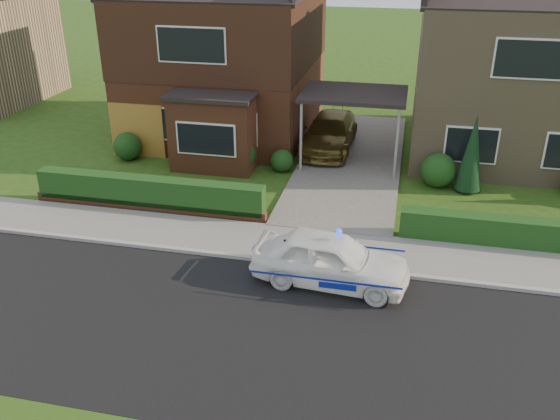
# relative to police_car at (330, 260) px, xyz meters

# --- Properties ---
(ground) EXTENTS (120.00, 120.00, 0.00)m
(ground) POSITION_rel_police_car_xyz_m (-0.43, -2.40, -0.68)
(ground) COLOR #244712
(ground) RESTS_ON ground
(road) EXTENTS (60.00, 6.00, 0.02)m
(road) POSITION_rel_police_car_xyz_m (-0.43, -2.40, -0.68)
(road) COLOR black
(road) RESTS_ON ground
(kerb) EXTENTS (60.00, 0.16, 0.12)m
(kerb) POSITION_rel_police_car_xyz_m (-0.43, 0.65, -0.62)
(kerb) COLOR #9E9993
(kerb) RESTS_ON ground
(sidewalk) EXTENTS (60.00, 2.00, 0.10)m
(sidewalk) POSITION_rel_police_car_xyz_m (-0.43, 1.70, -0.63)
(sidewalk) COLOR slate
(sidewalk) RESTS_ON ground
(driveway) EXTENTS (3.80, 12.00, 0.12)m
(driveway) POSITION_rel_police_car_xyz_m (-0.43, 8.60, -0.62)
(driveway) COLOR #666059
(driveway) RESTS_ON ground
(house_left) EXTENTS (7.50, 9.53, 7.25)m
(house_left) POSITION_rel_police_car_xyz_m (-6.21, 11.50, 3.13)
(house_left) COLOR brown
(house_left) RESTS_ON ground
(house_right) EXTENTS (7.50, 8.06, 7.25)m
(house_right) POSITION_rel_police_car_xyz_m (5.37, 11.59, 2.99)
(house_right) COLOR #8F7957
(house_right) RESTS_ON ground
(carport_link) EXTENTS (3.80, 3.00, 2.77)m
(carport_link) POSITION_rel_police_car_xyz_m (-0.43, 8.55, 1.98)
(carport_link) COLOR black
(carport_link) RESTS_ON ground
(garage_door) EXTENTS (2.20, 0.10, 2.10)m
(garage_door) POSITION_rel_police_car_xyz_m (-8.68, 7.56, 0.37)
(garage_door) COLOR #925B1F
(garage_door) RESTS_ON ground
(dwarf_wall) EXTENTS (7.70, 0.25, 0.36)m
(dwarf_wall) POSITION_rel_police_car_xyz_m (-6.23, 2.90, -0.50)
(dwarf_wall) COLOR brown
(dwarf_wall) RESTS_ON ground
(hedge_left) EXTENTS (7.50, 0.55, 0.90)m
(hedge_left) POSITION_rel_police_car_xyz_m (-6.23, 3.05, -0.68)
(hedge_left) COLOR #103413
(hedge_left) RESTS_ON ground
(hedge_right) EXTENTS (7.50, 0.55, 0.80)m
(hedge_right) POSITION_rel_police_car_xyz_m (5.37, 2.95, -0.68)
(hedge_right) COLOR #103413
(hedge_right) RESTS_ON ground
(shrub_left_far) EXTENTS (1.08, 1.08, 1.08)m
(shrub_left_far) POSITION_rel_police_car_xyz_m (-8.93, 7.10, -0.14)
(shrub_left_far) COLOR #103413
(shrub_left_far) RESTS_ON ground
(shrub_left_mid) EXTENTS (1.32, 1.32, 1.32)m
(shrub_left_mid) POSITION_rel_police_car_xyz_m (-4.43, 6.90, -0.02)
(shrub_left_mid) COLOR #103413
(shrub_left_mid) RESTS_ON ground
(shrub_left_near) EXTENTS (0.84, 0.84, 0.84)m
(shrub_left_near) POSITION_rel_police_car_xyz_m (-2.83, 7.20, -0.26)
(shrub_left_near) COLOR #103413
(shrub_left_near) RESTS_ON ground
(shrub_right_near) EXTENTS (1.20, 1.20, 1.20)m
(shrub_right_near) POSITION_rel_police_car_xyz_m (2.77, 7.00, -0.08)
(shrub_right_near) COLOR #103413
(shrub_right_near) RESTS_ON ground
(conifer_a) EXTENTS (0.90, 0.90, 2.60)m
(conifer_a) POSITION_rel_police_car_xyz_m (3.77, 6.80, 0.62)
(conifer_a) COLOR black
(conifer_a) RESTS_ON ground
(police_car) EXTENTS (3.65, 4.09, 1.52)m
(police_car) POSITION_rel_police_car_xyz_m (0.00, 0.00, 0.00)
(police_car) COLOR white
(police_car) RESTS_ON ground
(driveway_car) EXTENTS (1.95, 4.62, 1.33)m
(driveway_car) POSITION_rel_police_car_xyz_m (-1.43, 9.74, 0.11)
(driveway_car) COLOR brown
(driveway_car) RESTS_ON driveway
(potted_plant_a) EXTENTS (0.44, 0.32, 0.77)m
(potted_plant_a) POSITION_rel_police_car_xyz_m (-5.27, 6.60, -0.29)
(potted_plant_a) COLOR gray
(potted_plant_a) RESTS_ON ground
(potted_plant_b) EXTENTS (0.53, 0.52, 0.75)m
(potted_plant_b) POSITION_rel_police_car_xyz_m (-5.46, 6.60, -0.30)
(potted_plant_b) COLOR gray
(potted_plant_b) RESTS_ON ground
(potted_plant_c) EXTENTS (0.56, 0.56, 0.72)m
(potted_plant_c) POSITION_rel_police_car_xyz_m (-5.78, 3.60, -0.31)
(potted_plant_c) COLOR gray
(potted_plant_c) RESTS_ON ground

